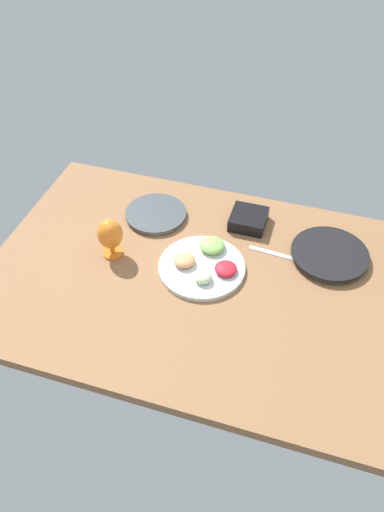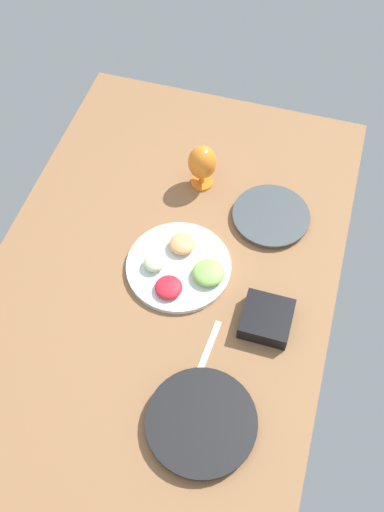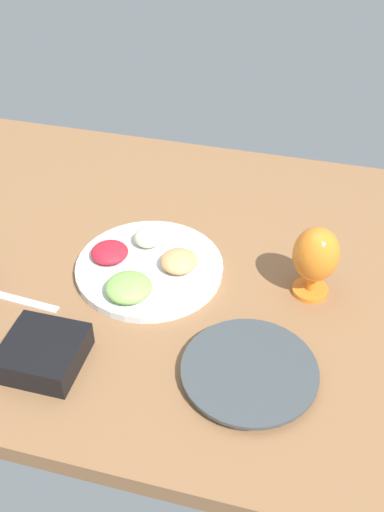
# 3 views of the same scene
# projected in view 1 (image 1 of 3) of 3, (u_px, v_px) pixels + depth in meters

# --- Properties ---
(ground_plane) EXTENTS (1.60, 1.04, 0.04)m
(ground_plane) POSITION_uv_depth(u_px,v_px,m) (205.00, 282.00, 1.83)
(ground_plane) COLOR #8C603D
(dinner_plate_left) EXTENTS (0.29, 0.29, 0.03)m
(dinner_plate_left) POSITION_uv_depth(u_px,v_px,m) (329.00, 255.00, 1.88)
(dinner_plate_left) COLOR #4C4C51
(dinner_plate_left) RESTS_ON ground_plane
(dinner_plate_right) EXTENTS (0.25, 0.25, 0.02)m
(dinner_plate_right) POSITION_uv_depth(u_px,v_px,m) (156.00, 214.00, 2.05)
(dinner_plate_right) COLOR silver
(dinner_plate_right) RESTS_ON ground_plane
(fruit_platter) EXTENTS (0.32, 0.32, 0.05)m
(fruit_platter) POSITION_uv_depth(u_px,v_px,m) (203.00, 264.00, 1.84)
(fruit_platter) COLOR silver
(fruit_platter) RESTS_ON ground_plane
(hurricane_glass_orange) EXTENTS (0.09, 0.09, 0.16)m
(hurricane_glass_orange) POSITION_uv_depth(u_px,v_px,m) (110.00, 235.00, 1.84)
(hurricane_glass_orange) COLOR orange
(hurricane_glass_orange) RESTS_ON ground_plane
(square_bowl_black) EXTENTS (0.14, 0.14, 0.05)m
(square_bowl_black) POSITION_uv_depth(u_px,v_px,m) (248.00, 219.00, 2.00)
(square_bowl_black) COLOR black
(square_bowl_black) RESTS_ON ground_plane
(fork_by_left_plate) EXTENTS (0.18, 0.03, 0.01)m
(fork_by_left_plate) POSITION_uv_depth(u_px,v_px,m) (272.00, 253.00, 1.90)
(fork_by_left_plate) COLOR silver
(fork_by_left_plate) RESTS_ON ground_plane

